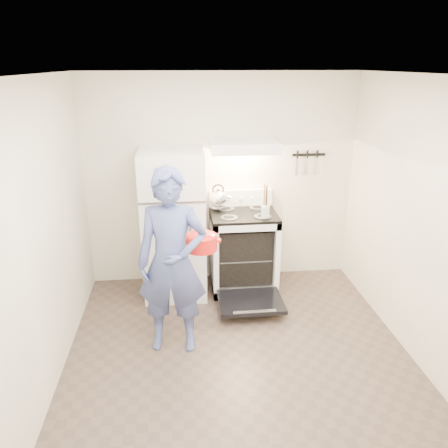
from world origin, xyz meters
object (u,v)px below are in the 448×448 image
Objects in this scene: tea_kettle at (218,197)px; person at (172,263)px; refrigerator at (174,224)px; dutch_oven at (201,243)px; stove_body at (243,252)px.

tea_kettle is 1.37m from person.
tea_kettle is at bearing 17.37° from refrigerator.
person reaches higher than tea_kettle.
tea_kettle reaches higher than dutch_oven.
stove_body is (0.81, 0.02, -0.39)m from refrigerator.
person reaches higher than refrigerator.
refrigerator is at bearing 95.54° from person.
dutch_oven is (0.28, 0.27, 0.07)m from person.
tea_kettle reaches higher than stove_body.
dutch_oven is at bearing -104.61° from tea_kettle.
refrigerator is at bearing 108.77° from dutch_oven.
dutch_oven is (-0.25, -0.97, -0.16)m from tea_kettle.
tea_kettle is 0.83× the size of dutch_oven.
tea_kettle is (-0.28, 0.14, 0.65)m from stove_body.
person reaches higher than stove_body.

